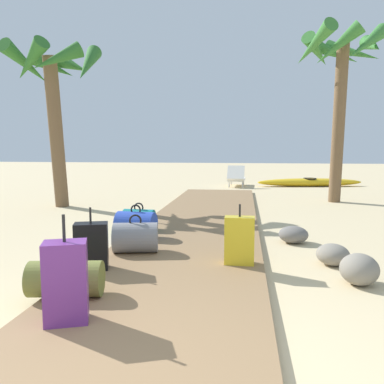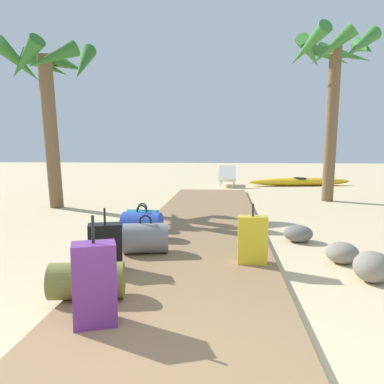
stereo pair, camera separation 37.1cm
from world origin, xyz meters
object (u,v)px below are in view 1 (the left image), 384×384
(palm_tree_far_right, at_px, (341,66))
(palm_tree_near_left, at_px, (55,82))
(suitcase_purple, at_px, (66,282))
(duffel_bag_blue, at_px, (136,225))
(lounge_chair, at_px, (236,178))
(duffel_bag_olive, at_px, (66,279))
(suitcase_yellow, at_px, (239,240))
(duffel_bag_teal, at_px, (139,219))
(kayak, at_px, (310,182))
(suitcase_black, at_px, (91,246))
(duffel_bag_grey, at_px, (136,237))

(palm_tree_far_right, bearing_deg, palm_tree_near_left, -165.59)
(suitcase_purple, distance_m, duffel_bag_blue, 2.87)
(lounge_chair, bearing_deg, palm_tree_far_right, -55.80)
(suitcase_purple, xyz_separation_m, duffel_bag_olive, (-0.25, 0.50, -0.15))
(suitcase_yellow, height_order, duffel_bag_blue, suitcase_yellow)
(palm_tree_far_right, height_order, palm_tree_near_left, palm_tree_far_right)
(suitcase_purple, height_order, palm_tree_near_left, palm_tree_near_left)
(duffel_bag_teal, bearing_deg, kayak, 64.60)
(palm_tree_far_right, bearing_deg, duffel_bag_blue, -129.00)
(suitcase_black, bearing_deg, duffel_bag_olive, -84.49)
(suitcase_purple, xyz_separation_m, suitcase_black, (-0.32, 1.30, -0.06))
(suitcase_yellow, distance_m, duffel_bag_olive, 1.98)
(suitcase_purple, relative_size, kayak, 0.22)
(duffel_bag_grey, relative_size, suitcase_purple, 0.74)
(palm_tree_near_left, distance_m, lounge_chair, 7.45)
(suitcase_yellow, xyz_separation_m, suitcase_purple, (-1.31, -1.72, 0.04))
(suitcase_yellow, height_order, lounge_chair, same)
(suitcase_black, bearing_deg, suitcase_yellow, 14.45)
(suitcase_yellow, xyz_separation_m, duffel_bag_olive, (-1.56, -1.22, -0.11))
(suitcase_purple, relative_size, lounge_chair, 0.54)
(duffel_bag_blue, height_order, lounge_chair, lounge_chair)
(duffel_bag_teal, distance_m, duffel_bag_blue, 0.59)
(duffel_bag_olive, bearing_deg, palm_tree_near_left, 116.72)
(duffel_bag_olive, relative_size, lounge_chair, 0.45)
(duffel_bag_grey, height_order, duffel_bag_olive, duffel_bag_grey)
(lounge_chair, bearing_deg, duffel_bag_teal, -99.83)
(duffel_bag_grey, distance_m, suitcase_purple, 2.06)
(duffel_bag_olive, bearing_deg, suitcase_yellow, 38.18)
(suitcase_black, bearing_deg, duffel_bag_blue, 87.37)
(suitcase_yellow, bearing_deg, lounge_chair, 91.41)
(duffel_bag_olive, xyz_separation_m, palm_tree_far_right, (3.97, 7.27, 3.22))
(duffel_bag_teal, xyz_separation_m, suitcase_black, (0.04, -2.13, 0.09))
(palm_tree_near_left, bearing_deg, palm_tree_far_right, 14.41)
(lounge_chair, xyz_separation_m, kayak, (2.68, 0.41, -0.18))
(duffel_bag_grey, bearing_deg, suitcase_yellow, -13.87)
(duffel_bag_blue, xyz_separation_m, palm_tree_far_right, (3.98, 4.91, 3.19))
(lounge_chair, relative_size, kayak, 0.40)
(duffel_bag_teal, xyz_separation_m, duffel_bag_olive, (0.12, -2.94, -0.01))
(suitcase_yellow, bearing_deg, duffel_bag_blue, 143.97)
(duffel_bag_olive, bearing_deg, suitcase_black, 95.51)
(duffel_bag_olive, distance_m, lounge_chair, 11.26)
(suitcase_black, relative_size, duffel_bag_olive, 1.00)
(duffel_bag_olive, bearing_deg, duffel_bag_grey, 82.05)
(suitcase_yellow, xyz_separation_m, palm_tree_far_right, (2.42, 6.05, 3.11))
(duffel_bag_olive, xyz_separation_m, lounge_chair, (1.31, 11.18, 0.08))
(suitcase_yellow, bearing_deg, palm_tree_near_left, 135.21)
(suitcase_purple, distance_m, duffel_bag_olive, 0.58)
(duffel_bag_teal, height_order, lounge_chair, lounge_chair)
(palm_tree_near_left, bearing_deg, suitcase_purple, -63.33)
(duffel_bag_teal, height_order, palm_tree_far_right, palm_tree_far_right)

